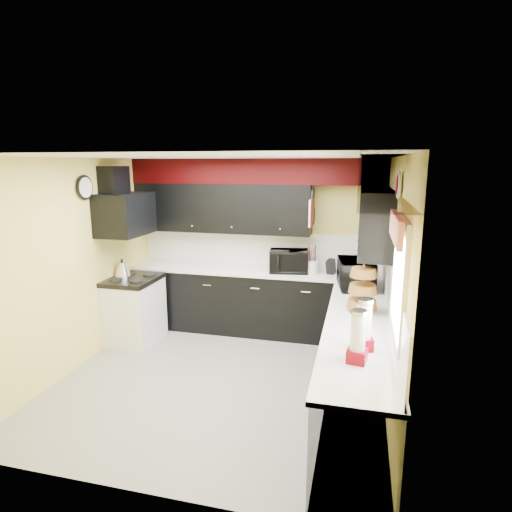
{
  "coord_description": "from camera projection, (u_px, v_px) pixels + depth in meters",
  "views": [
    {
      "loc": [
        1.47,
        -4.28,
        2.43
      ],
      "look_at": [
        0.25,
        0.67,
        1.33
      ],
      "focal_mm": 30.0,
      "sensor_mm": 36.0,
      "label": 1
    }
  ],
  "objects": [
    {
      "name": "ground",
      "position": [
        222.0,
        379.0,
        4.92
      ],
      "size": [
        3.6,
        3.6,
        0.0
      ],
      "primitive_type": "plane",
      "color": "gray",
      "rests_on": "ground"
    },
    {
      "name": "wall_back",
      "position": [
        258.0,
        245.0,
        6.37
      ],
      "size": [
        3.6,
        0.06,
        2.5
      ],
      "primitive_type": "cube",
      "color": "#E0C666",
      "rests_on": "ground"
    },
    {
      "name": "wall_right",
      "position": [
        392.0,
        285.0,
        4.24
      ],
      "size": [
        0.06,
        3.6,
        2.5
      ],
      "primitive_type": "cube",
      "color": "#E0C666",
      "rests_on": "ground"
    },
    {
      "name": "wall_left",
      "position": [
        76.0,
        265.0,
        5.08
      ],
      "size": [
        0.06,
        3.6,
        2.5
      ],
      "primitive_type": "cube",
      "color": "#E0C666",
      "rests_on": "ground"
    },
    {
      "name": "ceiling",
      "position": [
        217.0,
        157.0,
        4.39
      ],
      "size": [
        3.6,
        3.6,
        0.06
      ],
      "primitive_type": "cube",
      "color": "white",
      "rests_on": "wall_back"
    },
    {
      "name": "cab_back",
      "position": [
        253.0,
        302.0,
        6.25
      ],
      "size": [
        3.6,
        0.6,
        0.9
      ],
      "primitive_type": "cube",
      "color": "black",
      "rests_on": "ground"
    },
    {
      "name": "cab_right",
      "position": [
        357.0,
        370.0,
        4.19
      ],
      "size": [
        0.6,
        3.0,
        0.9
      ],
      "primitive_type": "cube",
      "color": "black",
      "rests_on": "ground"
    },
    {
      "name": "counter_back",
      "position": [
        253.0,
        271.0,
        6.15
      ],
      "size": [
        3.62,
        0.64,
        0.04
      ],
      "primitive_type": "cube",
      "color": "white",
      "rests_on": "cab_back"
    },
    {
      "name": "counter_right",
      "position": [
        359.0,
        325.0,
        4.09
      ],
      "size": [
        0.64,
        3.02,
        0.04
      ],
      "primitive_type": "cube",
      "color": "white",
      "rests_on": "cab_right"
    },
    {
      "name": "splash_back",
      "position": [
        258.0,
        249.0,
        6.37
      ],
      "size": [
        3.6,
        0.02,
        0.5
      ],
      "primitive_type": "cube",
      "color": "white",
      "rests_on": "counter_back"
    },
    {
      "name": "splash_right",
      "position": [
        391.0,
        291.0,
        4.25
      ],
      "size": [
        0.02,
        3.6,
        0.5
      ],
      "primitive_type": "cube",
      "color": "white",
      "rests_on": "counter_right"
    },
    {
      "name": "upper_back",
      "position": [
        222.0,
        208.0,
        6.2
      ],
      "size": [
        2.6,
        0.35,
        0.7
      ],
      "primitive_type": "cube",
      "color": "black",
      "rests_on": "wall_back"
    },
    {
      "name": "upper_right",
      "position": [
        375.0,
        218.0,
        5.01
      ],
      "size": [
        0.35,
        1.8,
        0.7
      ],
      "primitive_type": "cube",
      "color": "black",
      "rests_on": "wall_right"
    },
    {
      "name": "soffit_back",
      "position": [
        255.0,
        171.0,
        5.97
      ],
      "size": [
        3.6,
        0.36,
        0.35
      ],
      "primitive_type": "cube",
      "color": "black",
      "rests_on": "wall_back"
    },
    {
      "name": "soffit_right",
      "position": [
        381.0,
        175.0,
        3.88
      ],
      "size": [
        0.36,
        3.24,
        0.35
      ],
      "primitive_type": "cube",
      "color": "black",
      "rests_on": "wall_right"
    },
    {
      "name": "stove",
      "position": [
        135.0,
        312.0,
        5.89
      ],
      "size": [
        0.6,
        0.75,
        0.86
      ],
      "primitive_type": "cube",
      "color": "white",
      "rests_on": "ground"
    },
    {
      "name": "cooktop",
      "position": [
        133.0,
        280.0,
        5.8
      ],
      "size": [
        0.62,
        0.77,
        0.06
      ],
      "primitive_type": "cube",
      "color": "black",
      "rests_on": "stove"
    },
    {
      "name": "hood",
      "position": [
        125.0,
        214.0,
        5.62
      ],
      "size": [
        0.5,
        0.78,
        0.55
      ],
      "primitive_type": "cube",
      "color": "black",
      "rests_on": "wall_left"
    },
    {
      "name": "hood_duct",
      "position": [
        114.0,
        182.0,
        5.56
      ],
      "size": [
        0.24,
        0.4,
        0.4
      ],
      "primitive_type": "cube",
      "color": "black",
      "rests_on": "wall_left"
    },
    {
      "name": "window",
      "position": [
        400.0,
        279.0,
        3.32
      ],
      "size": [
        0.03,
        0.86,
        0.96
      ],
      "primitive_type": null,
      "color": "white",
      "rests_on": "wall_right"
    },
    {
      "name": "valance",
      "position": [
        396.0,
        228.0,
        3.25
      ],
      "size": [
        0.04,
        0.88,
        0.2
      ],
      "primitive_type": "cube",
      "color": "red",
      "rests_on": "wall_right"
    },
    {
      "name": "pan_top",
      "position": [
        313.0,
        196.0,
        5.78
      ],
      "size": [
        0.03,
        0.22,
        0.4
      ],
      "primitive_type": null,
      "color": "black",
      "rests_on": "upper_back"
    },
    {
      "name": "pan_mid",
      "position": [
        311.0,
        216.0,
        5.71
      ],
      "size": [
        0.03,
        0.28,
        0.46
      ],
      "primitive_type": null,
      "color": "black",
      "rests_on": "upper_back"
    },
    {
      "name": "pan_low",
      "position": [
        313.0,
        216.0,
        5.96
      ],
      "size": [
        0.03,
        0.24,
        0.42
      ],
      "primitive_type": null,
      "color": "black",
      "rests_on": "upper_back"
    },
    {
      "name": "cut_board",
      "position": [
        311.0,
        213.0,
        5.58
      ],
      "size": [
        0.03,
        0.26,
        0.35
      ],
      "primitive_type": "cube",
      "color": "white",
      "rests_on": "upper_back"
    },
    {
      "name": "baskets",
      "position": [
        363.0,
        289.0,
        4.36
      ],
      "size": [
        0.27,
        0.27,
        0.5
      ],
      "primitive_type": null,
      "color": "brown",
      "rests_on": "upper_right"
    },
    {
      "name": "clock",
      "position": [
        85.0,
        187.0,
        5.12
      ],
      "size": [
        0.03,
        0.3,
        0.3
      ],
      "primitive_type": null,
      "color": "black",
      "rests_on": "wall_left"
    },
    {
      "name": "deco_plate",
      "position": [
        399.0,
        185.0,
        3.7
      ],
      "size": [
        0.03,
        0.24,
        0.24
      ],
      "primitive_type": null,
      "color": "white",
      "rests_on": "wall_right"
    },
    {
      "name": "toaster_oven",
      "position": [
        289.0,
        261.0,
        5.99
      ],
      "size": [
        0.59,
        0.51,
        0.31
      ],
      "primitive_type": "imported",
      "rotation": [
        0.0,
        0.0,
        0.15
      ],
      "color": "black",
      "rests_on": "counter_back"
    },
    {
      "name": "microwave",
      "position": [
        357.0,
        274.0,
        5.23
      ],
      "size": [
        0.51,
        0.67,
        0.34
      ],
      "primitive_type": "imported",
      "rotation": [
        0.0,
        0.0,
        1.72
      ],
      "color": "black",
      "rests_on": "counter_right"
    },
    {
      "name": "utensil_crock",
      "position": [
        312.0,
        267.0,
        5.9
      ],
      "size": [
        0.21,
        0.21,
        0.18
      ],
      "primitive_type": "cylinder",
      "rotation": [
        0.0,
        0.0,
        -0.31
      ],
      "color": "silver",
      "rests_on": "counter_back"
    },
    {
      "name": "knife_block",
      "position": [
        331.0,
        267.0,
        5.87
      ],
      "size": [
        0.13,
        0.15,
        0.2
      ],
      "primitive_type": "cube",
      "rotation": [
        0.0,
        0.0,
        -0.34
      ],
      "color": "black",
      "rests_on": "counter_back"
    },
    {
      "name": "kettle",
      "position": [
        122.0,
        269.0,
        5.86
      ],
      "size": [
        0.27,
        0.27,
        0.19
      ],
      "primitive_type": null,
      "rotation": [
        0.0,
        0.0,
        0.31
      ],
      "color": "silver",
      "rests_on": "cooktop"
    },
    {
      "name": "dispenser_a",
      "position": [
        364.0,
        326.0,
        3.46
      ],
      "size": [
        0.18,
        0.18,
        0.41
      ],
      "primitive_type": null,
      "rotation": [
        0.0,
        0.0,
        0.21
      ],
      "color": "#5E0104",
      "rests_on": "counter_right"
    },
    {
      "name": "dispenser_b",
      "position": [
        358.0,
        338.0,
        3.24
      ],
      "size": [
        0.17,
        0.17,
        0.39
      ],
      "primitive_type": null,
      "rotation": [
        0.0,
        0.0,
        -0.17
      ],
      "color": "#6B010A",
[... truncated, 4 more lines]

